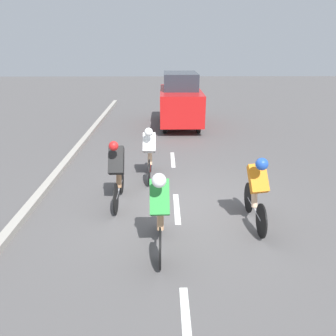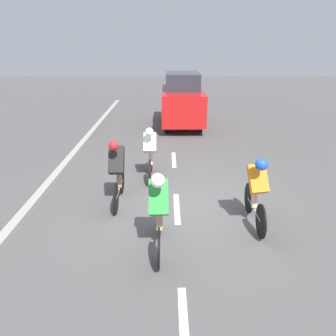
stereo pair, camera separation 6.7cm
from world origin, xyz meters
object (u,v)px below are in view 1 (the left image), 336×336
(cyclist_orange, at_px, (257,189))
(cyclist_white, at_px, (150,152))
(cyclist_black, at_px, (117,171))
(cyclist_green, at_px, (160,209))
(support_car, at_px, (180,100))

(cyclist_orange, height_order, cyclist_white, cyclist_orange)
(cyclist_black, bearing_deg, cyclist_green, 117.55)
(cyclist_orange, distance_m, support_car, 8.48)
(cyclist_orange, relative_size, cyclist_green, 0.97)
(cyclist_white, bearing_deg, cyclist_orange, 131.46)
(cyclist_white, bearing_deg, support_car, -100.33)
(cyclist_green, bearing_deg, cyclist_black, -62.45)
(cyclist_black, bearing_deg, cyclist_white, -113.92)
(cyclist_black, height_order, cyclist_green, cyclist_green)
(cyclist_black, distance_m, cyclist_white, 1.60)
(cyclist_black, xyz_separation_m, cyclist_white, (-0.65, -1.46, -0.04))
(cyclist_white, xyz_separation_m, support_car, (-1.09, -5.97, 0.35))
(cyclist_orange, bearing_deg, cyclist_green, 24.56)
(cyclist_orange, relative_size, support_car, 0.42)
(cyclist_green, height_order, support_car, support_car)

